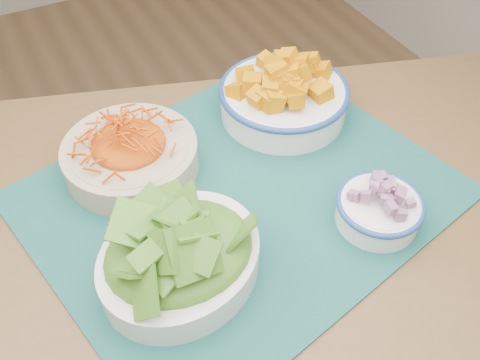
# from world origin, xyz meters

# --- Properties ---
(table) EXTENTS (1.42, 1.16, 0.75)m
(table) POSITION_xyz_m (0.25, -0.32, 0.65)
(table) COLOR brown
(table) RESTS_ON ground
(placemat) EXTENTS (0.71, 0.63, 0.00)m
(placemat) POSITION_xyz_m (0.32, -0.24, 0.75)
(placemat) COLOR #0C3533
(placemat) RESTS_ON table
(carrot_bowl) EXTENTS (0.25, 0.25, 0.08)m
(carrot_bowl) POSITION_xyz_m (0.19, -0.11, 0.79)
(carrot_bowl) COLOR #BDAB8C
(carrot_bowl) RESTS_ON placemat
(squash_bowl) EXTENTS (0.27, 0.27, 0.11)m
(squash_bowl) POSITION_xyz_m (0.48, -0.10, 0.80)
(squash_bowl) COLOR white
(squash_bowl) RESTS_ON placemat
(lettuce_bowl) EXTENTS (0.29, 0.27, 0.10)m
(lettuce_bowl) POSITION_xyz_m (0.18, -0.34, 0.80)
(lettuce_bowl) COLOR silver
(lettuce_bowl) RESTS_ON placemat
(onion_bowl) EXTENTS (0.16, 0.16, 0.07)m
(onion_bowl) POSITION_xyz_m (0.48, -0.38, 0.79)
(onion_bowl) COLOR white
(onion_bowl) RESTS_ON placemat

